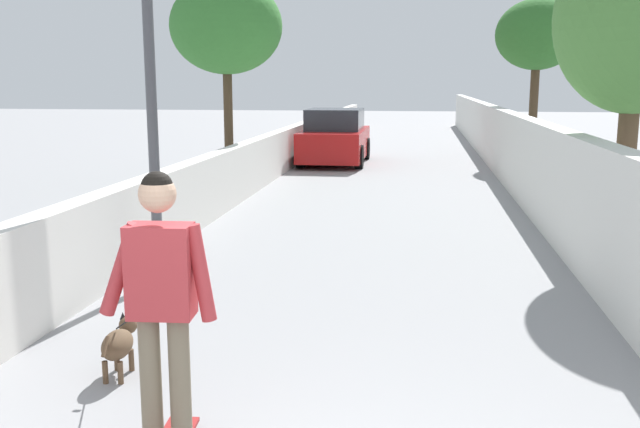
{
  "coord_description": "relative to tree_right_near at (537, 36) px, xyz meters",
  "views": [
    {
      "loc": [
        -2.43,
        -0.74,
        2.3
      ],
      "look_at": [
        4.4,
        0.22,
        1.0
      ],
      "focal_mm": 39.54,
      "sensor_mm": 36.0,
      "label": 1
    }
  ],
  "objects": [
    {
      "name": "ground_plane",
      "position": [
        -5.0,
        4.02,
        -3.59
      ],
      "size": [
        80.0,
        80.0,
        0.0
      ],
      "primitive_type": "plane",
      "color": "gray"
    },
    {
      "name": "wall_left",
      "position": [
        -7.0,
        6.8,
        -3.06
      ],
      "size": [
        48.0,
        0.3,
        1.07
      ],
      "primitive_type": "cube",
      "color": "silver",
      "rests_on": "ground"
    },
    {
      "name": "fence_right",
      "position": [
        -7.0,
        1.24,
        -2.78
      ],
      "size": [
        48.0,
        0.3,
        1.62
      ],
      "primitive_type": "cube",
      "color": "silver",
      "rests_on": "ground"
    },
    {
      "name": "tree_right_near",
      "position": [
        0.0,
        0.0,
        0.0
      ],
      "size": [
        2.38,
        2.38,
        4.64
      ],
      "color": "#473523",
      "rests_on": "ground"
    },
    {
      "name": "tree_right_mid",
      "position": [
        -11.5,
        0.52,
        -0.51
      ],
      "size": [
        2.11,
        2.11,
        4.35
      ],
      "color": "brown",
      "rests_on": "ground"
    },
    {
      "name": "tree_left_far",
      "position": [
        -6.0,
        7.53,
        -0.12
      ],
      "size": [
        2.46,
        2.46,
        4.53
      ],
      "color": "#473523",
      "rests_on": "ground"
    },
    {
      "name": "person_skateboarder",
      "position": [
        -17.6,
        4.77,
        -2.5
      ],
      "size": [
        0.25,
        0.71,
        1.71
      ],
      "color": "#726651",
      "rests_on": "skateboard"
    },
    {
      "name": "dog",
      "position": [
        -16.44,
        5.59,
        -3.32
      ],
      "size": [
        1.47,
        0.95,
        1.06
      ],
      "color": "brown",
      "rests_on": "ground"
    },
    {
      "name": "car_near",
      "position": [
        -1.52,
        5.65,
        -2.88
      ],
      "size": [
        3.85,
        1.8,
        1.54
      ],
      "color": "#B71414",
      "rests_on": "ground"
    }
  ]
}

